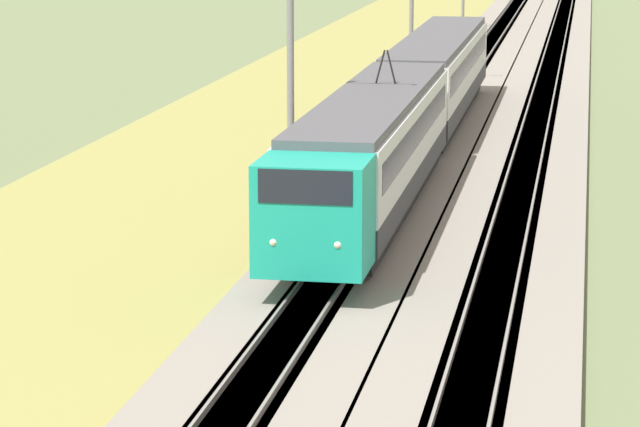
% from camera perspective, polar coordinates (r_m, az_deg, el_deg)
% --- Properties ---
extents(ballast_main, '(240.00, 4.40, 0.30)m').
position_cam_1_polar(ballast_main, '(56.80, 3.44, 1.97)').
color(ballast_main, gray).
rests_on(ballast_main, ground).
extents(ballast_adjacent, '(240.00, 4.40, 0.30)m').
position_cam_1_polar(ballast_adjacent, '(56.48, 7.79, 1.83)').
color(ballast_adjacent, gray).
rests_on(ballast_adjacent, ground).
extents(track_main, '(240.00, 1.57, 0.45)m').
position_cam_1_polar(track_main, '(56.80, 3.44, 1.98)').
color(track_main, '#4C4238').
rests_on(track_main, ground).
extents(track_adjacent, '(240.00, 1.57, 0.45)m').
position_cam_1_polar(track_adjacent, '(56.48, 7.79, 1.84)').
color(track_adjacent, '#4C4238').
rests_on(track_adjacent, ground).
extents(grass_verge, '(240.00, 12.11, 0.12)m').
position_cam_1_polar(grass_verge, '(58.06, -3.60, 2.10)').
color(grass_verge, '#99934C').
rests_on(grass_verge, ground).
extents(passenger_train, '(41.64, 2.83, 5.06)m').
position_cam_1_polar(passenger_train, '(56.05, 3.41, 4.14)').
color(passenger_train, '#19A88E').
rests_on(passenger_train, ground).
extents(catenary_mast_mid, '(0.22, 2.56, 9.21)m').
position_cam_1_polar(catenary_mast_mid, '(47.11, -1.05, 5.58)').
color(catenary_mast_mid, slate).
rests_on(catenary_mast_mid, ground).
extents(catenary_mast_far, '(0.22, 2.56, 8.52)m').
position_cam_1_polar(catenary_mast_far, '(79.05, 3.51, 7.90)').
color(catenary_mast_far, slate).
rests_on(catenary_mast_far, ground).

